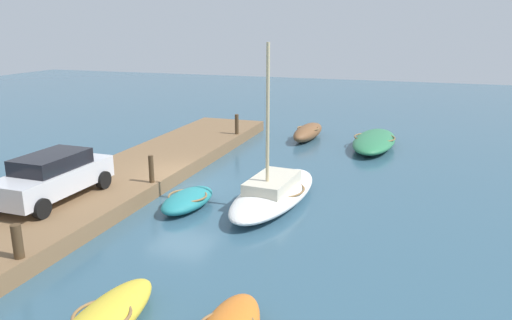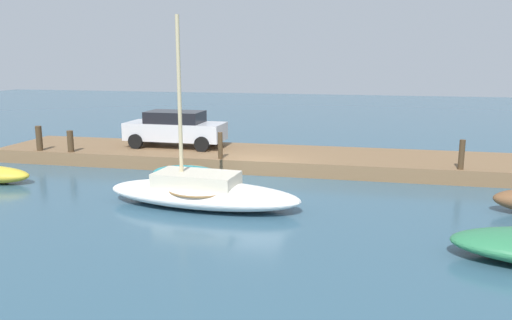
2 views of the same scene
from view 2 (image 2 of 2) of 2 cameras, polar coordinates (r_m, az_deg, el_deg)
name	(u,v)px [view 2 (image 2 of 2)]	position (r m, az deg, el deg)	size (l,w,h in m)	color
ground_plane	(251,177)	(19.58, -0.55, -1.87)	(84.00, 84.00, 0.00)	#33566B
dock_platform	(263,158)	(21.63, 0.76, 0.18)	(22.98, 3.96, 0.56)	brown
sailboat_white	(202,192)	(15.83, -6.05, -3.52)	(6.32, 2.62, 5.72)	white
dinghy_teal	(188,174)	(18.83, -7.56, -1.55)	(2.85, 1.50, 0.60)	teal
mooring_post_west	(462,155)	(19.62, 21.87, 0.56)	(0.20, 0.20, 1.07)	#47331E
mooring_post_mid_west	(220,146)	(20.15, -3.99, 1.61)	(0.19, 0.19, 1.04)	#47331E
mooring_post_mid_east	(70,141)	(22.87, -19.91, 1.96)	(0.26, 0.26, 0.90)	#47331E
mooring_post_east	(39,138)	(23.67, -22.95, 2.23)	(0.26, 0.26, 1.05)	#47331E
parked_car	(175,128)	(22.95, -8.94, 3.51)	(4.37, 1.95, 1.58)	silver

